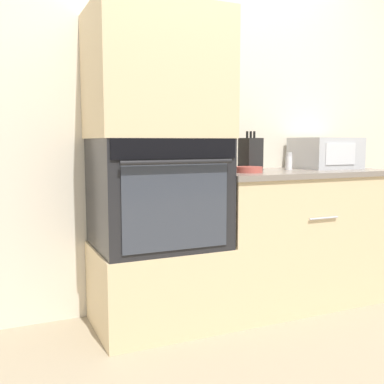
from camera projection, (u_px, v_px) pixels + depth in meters
ground_plane at (237, 332)px, 2.66m from camera, size 12.00×12.00×0.00m
wall_back at (193, 123)px, 3.09m from camera, size 8.00×0.05×2.50m
oven_cabinet_base at (158, 285)px, 2.75m from camera, size 0.77×0.60×0.49m
wall_oven at (158, 193)px, 2.68m from camera, size 0.74×0.64×0.64m
oven_cabinet_upper at (157, 75)px, 2.60m from camera, size 0.77×0.60×0.73m
counter_unit at (293, 236)px, 3.13m from camera, size 1.24×0.63×0.93m
microwave at (325, 153)px, 3.27m from camera, size 0.42×0.38×0.22m
knife_block at (250, 154)px, 3.01m from camera, size 0.11×0.15×0.26m
bowl at (249, 170)px, 2.84m from camera, size 0.17×0.17×0.04m
condiment_jar_near at (289, 161)px, 3.11m from camera, size 0.05×0.05×0.12m
condiment_jar_mid at (253, 161)px, 3.17m from camera, size 0.05×0.05×0.12m
condiment_jar_far at (220, 165)px, 2.89m from camera, size 0.04×0.04×0.09m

